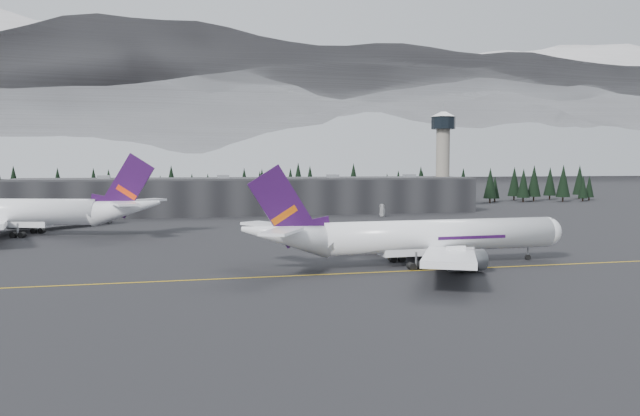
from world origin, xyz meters
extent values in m
plane|color=black|center=(0.00, 0.00, 0.00)|extent=(1400.00, 1400.00, 0.00)
cube|color=gold|center=(0.00, -2.00, 0.01)|extent=(400.00, 0.40, 0.02)
cube|color=black|center=(0.00, 125.00, 6.00)|extent=(160.00, 30.00, 12.00)
cube|color=#333335|center=(0.00, 125.00, 12.30)|extent=(160.00, 30.00, 0.60)
cylinder|color=gray|center=(75.00, 128.00, 16.00)|extent=(5.20, 5.20, 32.00)
cylinder|color=black|center=(75.00, 128.00, 33.25)|extent=(9.20, 9.20, 4.50)
cone|color=silver|center=(75.00, 128.00, 36.70)|extent=(10.00, 10.00, 2.00)
cube|color=black|center=(0.00, 162.00, 7.50)|extent=(360.00, 20.00, 15.00)
cylinder|color=white|center=(17.68, 3.34, 5.07)|extent=(42.52, 6.93, 5.53)
sphere|color=white|center=(38.85, 4.04, 5.07)|extent=(5.53, 5.53, 5.53)
cone|color=white|center=(-9.93, 2.43, 5.89)|extent=(15.65, 6.04, 8.00)
cube|color=white|center=(11.68, 17.43, 3.59)|extent=(19.25, 26.04, 2.36)
cylinder|color=gray|center=(17.38, 12.55, 2.03)|extent=(6.10, 3.70, 3.50)
cube|color=white|center=(12.63, -11.11, 3.59)|extent=(17.97, 26.41, 2.36)
cylinder|color=gray|center=(17.99, -5.86, 2.03)|extent=(6.10, 3.70, 3.50)
cube|color=#2D0D40|center=(-10.39, 2.41, 10.59)|extent=(11.67, 0.85, 13.72)
cube|color=#BF4D0B|center=(-10.21, 2.42, 9.21)|extent=(4.51, 0.66, 3.38)
cube|color=white|center=(-11.96, 7.89, 7.18)|extent=(8.87, 10.79, 0.46)
cube|color=white|center=(-11.59, -3.16, 7.18)|extent=(8.43, 10.89, 0.46)
cylinder|color=black|center=(35.17, 3.92, 1.38)|extent=(0.46, 0.46, 2.76)
cylinder|color=black|center=(11.10, 7.27, 1.38)|extent=(0.46, 0.46, 2.76)
cylinder|color=black|center=(11.37, -1.01, 1.38)|extent=(0.46, 0.46, 2.76)
cone|color=white|center=(-38.74, 60.76, 6.81)|extent=(18.95, 11.14, 9.25)
cube|color=white|center=(-58.64, 83.75, 4.15)|extent=(26.91, 27.29, 2.73)
cylinder|color=#9B9EA3|center=(-66.41, 79.92, 2.34)|extent=(7.77, 5.82, 4.04)
cube|color=#2E0D40|center=(-38.23, 60.61, 12.24)|extent=(13.09, 4.29, 15.85)
cube|color=#F2390E|center=(-38.44, 60.67, 10.64)|extent=(5.15, 2.03, 3.90)
cube|color=white|center=(-38.49, 54.03, 8.30)|extent=(7.43, 12.51, 0.53)
cube|color=white|center=(-34.91, 66.29, 8.30)|extent=(11.77, 11.55, 0.53)
cylinder|color=black|center=(-63.58, 63.02, 1.60)|extent=(0.53, 0.53, 3.19)
cylinder|color=black|center=(-60.90, 72.21, 1.60)|extent=(0.53, 0.53, 3.19)
imported|color=silver|center=(-46.07, 96.45, 0.66)|extent=(3.31, 5.17, 1.33)
imported|color=silver|center=(40.22, 98.58, 0.73)|extent=(4.51, 3.83, 1.46)
camera|label=1|loc=(-28.02, -96.87, 17.48)|focal=35.00mm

